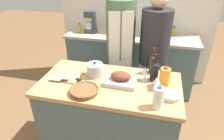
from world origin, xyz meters
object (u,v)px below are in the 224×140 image
wicker_basket (84,90)px  cutting_board (67,77)px  wine_bottle_green (155,70)px  stand_mixer (90,24)px  stock_pot (95,70)px  condiment_bottle_tall (159,31)px  juice_jug (165,77)px  knife_chef (71,71)px  knife_paring (59,80)px  wine_glass_right (157,81)px  wine_bottle_dark (153,63)px  person_cook_guest (153,54)px  roasting_pan (121,79)px  knife_bread (75,78)px  person_cook_aproned (120,46)px  milk_jug (158,98)px  condiment_bottle_short (174,31)px  wine_glass_left (145,71)px  mixing_bowl (170,95)px  condiment_bottle_extra (80,28)px

wicker_basket → cutting_board: wicker_basket is taller
wine_bottle_green → stand_mixer: size_ratio=0.84×
stock_pot → condiment_bottle_tall: size_ratio=1.23×
juice_jug → wine_bottle_green: (-0.10, 0.08, 0.02)m
knife_chef → knife_paring: size_ratio=1.18×
wine_glass_right → condiment_bottle_tall: bearing=90.7°
wine_bottle_dark → wine_glass_right: 0.31m
cutting_board → person_cook_guest: person_cook_guest is taller
stock_pot → wine_glass_right: size_ratio=1.22×
wicker_basket → person_cook_guest: (0.54, 0.97, -0.02)m
roasting_pan → knife_paring: bearing=-168.7°
knife_bread → knife_chef: bearing=127.3°
cutting_board → wine_glass_right: bearing=-0.9°
wicker_basket → wine_bottle_green: 0.69m
wine_bottle_green → person_cook_aproned: size_ratio=0.16×
milk_jug → stand_mixer: 1.95m
roasting_pan → wine_bottle_green: wine_bottle_green is taller
cutting_board → condiment_bottle_tall: size_ratio=2.09×
wine_glass_right → condiment_bottle_short: bearing=83.0°
wine_glass_left → knife_paring: 0.83m
cutting_board → wine_glass_left: bearing=9.7°
roasting_pan → condiment_bottle_tall: bearing=78.1°
wine_bottle_dark → knife_chef: size_ratio=1.23×
stock_pot → condiment_bottle_short: size_ratio=1.13×
cutting_board → knife_bread: size_ratio=1.70×
knife_chef → condiment_bottle_short: condiment_bottle_short is taller
wine_glass_left → wicker_basket: bearing=-145.6°
wine_glass_right → person_cook_aproned: person_cook_aproned is taller
knife_paring → mixing_bowl: bearing=-0.4°
stand_mixer → person_cook_aproned: 0.85m
juice_jug → wine_glass_right: 0.10m
stock_pot → milk_jug: (0.63, -0.35, 0.03)m
wicker_basket → wine_bottle_dark: 0.75m
wicker_basket → cutting_board: (-0.26, 0.21, -0.02)m
juice_jug → person_cook_guest: (-0.13, 0.70, -0.08)m
knife_bread → stock_pot: bearing=38.1°
milk_jug → wine_bottle_green: wine_bottle_green is taller
roasting_pan → wine_glass_right: (0.33, -0.04, 0.05)m
mixing_bowl → juice_jug: (-0.06, 0.17, 0.07)m
wine_glass_right → roasting_pan: bearing=173.8°
condiment_bottle_short → stock_pot: bearing=-119.2°
mixing_bowl → wine_bottle_green: wine_bottle_green is taller
wine_glass_right → condiment_bottle_tall: (-0.02, 1.50, -0.03)m
stock_pot → cutting_board: bearing=-159.3°
wine_bottle_dark → mixing_bowl: bearing=-65.9°
cutting_board → condiment_bottle_extra: condiment_bottle_extra is taller
wine_bottle_green → roasting_pan: bearing=-157.3°
person_cook_guest → milk_jug: bearing=-71.7°
wicker_basket → knife_bread: (-0.16, 0.18, -0.00)m
cutting_board → wine_glass_left: (0.76, 0.13, 0.09)m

